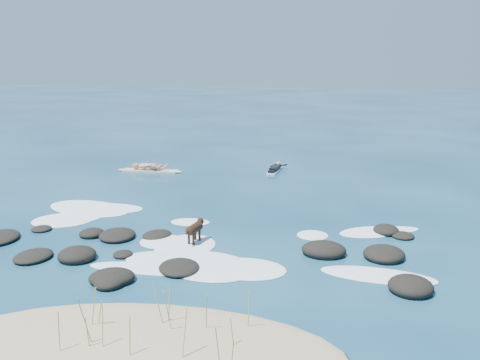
# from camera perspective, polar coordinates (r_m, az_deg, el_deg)

# --- Properties ---
(ground) EXTENTS (160.00, 160.00, 0.00)m
(ground) POSITION_cam_1_polar(r_m,az_deg,el_deg) (19.38, -2.98, -5.29)
(ground) COLOR #0A2642
(ground) RESTS_ON ground
(sand_dune) EXTENTS (9.00, 4.40, 0.60)m
(sand_dune) POSITION_cam_1_polar(r_m,az_deg,el_deg) (12.14, -10.60, -17.68)
(sand_dune) COLOR #9E8966
(sand_dune) RESTS_ON ground
(dune_grass) EXTENTS (3.76, 1.87, 1.22)m
(dune_grass) POSITION_cam_1_polar(r_m,az_deg,el_deg) (11.86, -9.30, -14.95)
(dune_grass) COLOR #9AA550
(dune_grass) RESTS_ON ground
(reef_rocks) EXTENTS (14.84, 6.53, 0.55)m
(reef_rocks) POSITION_cam_1_polar(r_m,az_deg,el_deg) (16.85, -3.77, -7.88)
(reef_rocks) COLOR black
(reef_rocks) RESTS_ON ground
(breaking_foam) EXTENTS (15.12, 8.41, 0.12)m
(breaking_foam) POSITION_cam_1_polar(r_m,az_deg,el_deg) (18.77, -6.77, -5.97)
(breaking_foam) COLOR white
(breaking_foam) RESTS_ON ground
(standing_surfer_rig) EXTENTS (3.55, 0.71, 2.02)m
(standing_surfer_rig) POSITION_cam_1_polar(r_m,az_deg,el_deg) (28.78, -9.62, 2.43)
(standing_surfer_rig) COLOR beige
(standing_surfer_rig) RESTS_ON ground
(paddling_surfer_rig) EXTENTS (1.02, 2.22, 0.38)m
(paddling_surfer_rig) POSITION_cam_1_polar(r_m,az_deg,el_deg) (28.72, 3.78, 1.21)
(paddling_surfer_rig) COLOR white
(paddling_surfer_rig) RESTS_ON ground
(dog) EXTENTS (0.53, 1.26, 0.81)m
(dog) POSITION_cam_1_polar(r_m,az_deg,el_deg) (17.87, -4.82, -5.15)
(dog) COLOR black
(dog) RESTS_ON ground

